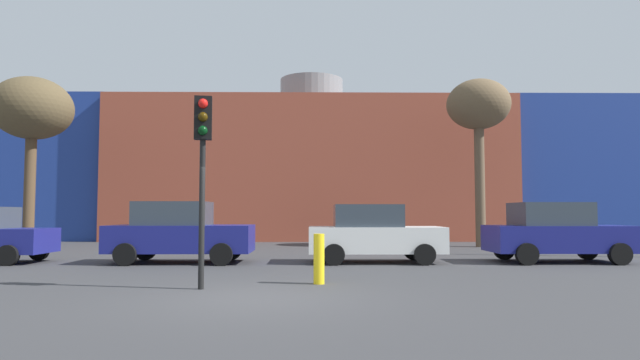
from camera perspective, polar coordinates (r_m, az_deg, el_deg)
ground_plane at (r=10.09m, az=-7.10°, el=-12.39°), size 200.00×200.00×0.00m
building_backdrop at (r=33.84m, az=-0.92°, el=0.81°), size 37.59×10.64×10.08m
parked_car_1 at (r=17.26m, az=-14.84°, el=-5.44°), size 4.39×2.15×1.90m
parked_car_2 at (r=16.85m, az=5.76°, el=-5.74°), size 4.19×2.05×1.82m
parked_car_3 at (r=18.41m, az=23.98°, el=-5.17°), size 4.34×2.13×1.88m
traffic_light_island at (r=11.28m, az=-12.46°, el=3.50°), size 0.39×0.38×3.98m
bare_tree_0 at (r=25.91m, az=16.63°, el=7.33°), size 2.91×2.91×7.75m
bare_tree_1 at (r=26.13m, az=-28.47°, el=6.52°), size 3.35×3.35×7.38m
bollard_yellow_0 at (r=11.79m, az=-0.11°, el=-8.45°), size 0.24×0.24×1.09m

